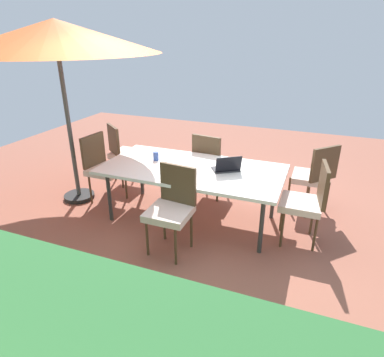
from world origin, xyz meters
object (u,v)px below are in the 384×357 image
Objects in this scene: patio_umbrella at (56,37)px; cup at (156,156)px; chair_east at (103,165)px; chair_southwest at (314,175)px; dining_table at (192,171)px; chair_southeast at (124,151)px; laptop at (227,167)px; chair_west at (307,200)px; chair_north at (172,206)px; chair_south at (210,162)px.

patio_umbrella is 23.53× the size of cup.
patio_umbrella is 2.70× the size of chair_east.
dining_table is at bearing -18.48° from chair_southwest.
cup is at bearing -176.35° from chair_southeast.
chair_southeast is (-0.35, -0.75, -1.69)m from patio_umbrella.
chair_southwest is 1.00× the size of chair_east.
patio_umbrella is 2.68m from laptop.
cup is (-1.26, -0.14, -1.46)m from patio_umbrella.
laptop is at bearing -102.28° from chair_west.
chair_southeast is 2.01m from laptop.
chair_east and chair_west have the same top height.
chair_north reaches higher than cup.
cup is at bearing 58.63° from chair_south.
chair_southwest is 2.05m from chair_north.
patio_umbrella reaches higher than cup.
patio_umbrella is 3.63m from chair_west.
chair_southwest is (-1.44, -0.79, -0.14)m from dining_table.
patio_umbrella is at bearing 109.45° from chair_east.
chair_west reaches higher than dining_table.
chair_east is at bearing -32.78° from laptop.
dining_table is 2.32× the size of chair_southwest.
chair_southwest reaches higher than cup.
chair_east is at bearing -1.86° from dining_table.
chair_east is at bearing -166.74° from patio_umbrella.
laptop is at bearing -172.40° from dining_table.
chair_south is at bearing -57.04° from chair_east.
chair_south is 1.00× the size of chair_west.
chair_south is at bearing -45.38° from chair_southwest.
chair_southwest is 2.13m from cup.
chair_west is (-3.21, -0.04, -1.69)m from patio_umbrella.
chair_east is at bearing 2.58° from cup.
chair_east is at bearing -32.43° from chair_southwest.
laptop is (-0.39, -0.76, 0.23)m from chair_north.
cup is (0.55, -0.08, 0.10)m from dining_table.
laptop is 0.98m from cup.
patio_umbrella is (1.80, 0.05, 1.55)m from dining_table.
chair_southeast is 2.05m from chair_north.
dining_table is at bearing 98.25° from chair_south.
chair_east reaches higher than laptop.
patio_umbrella is at bearing 6.16° from cup.
chair_southeast is at bearing 142.42° from chair_north.
chair_southeast is at bearing -25.79° from dining_table.
chair_southeast reaches higher than dining_table.
chair_east is (2.83, 0.75, 0.00)m from chair_southwest.
chair_west is 8.73× the size of cup.
patio_umbrella reaches higher than chair_southeast.
chair_east is 0.66m from chair_southeast.
patio_umbrella is at bearing 103.08° from chair_southeast.
chair_east reaches higher than cup.
chair_south is at bearing -90.87° from laptop.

